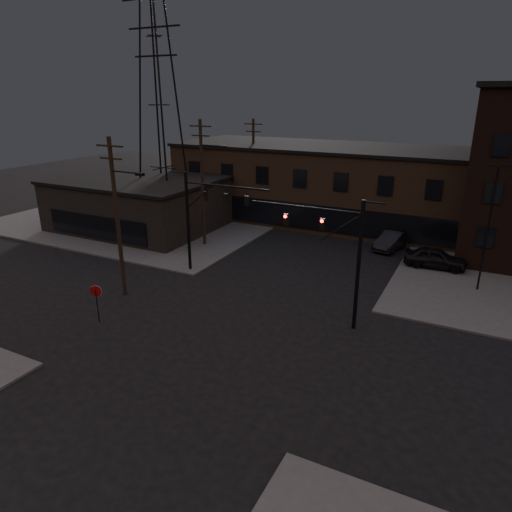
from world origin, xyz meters
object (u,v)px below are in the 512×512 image
(traffic_signal_far, at_px, (201,212))
(car_crossing, at_px, (392,240))
(stop_sign, at_px, (96,295))
(traffic_signal_near, at_px, (340,249))
(parked_car_lot_a, at_px, (435,258))

(traffic_signal_far, height_order, car_crossing, traffic_signal_far)
(stop_sign, height_order, car_crossing, stop_sign)
(traffic_signal_near, relative_size, car_crossing, 1.60)
(traffic_signal_near, height_order, traffic_signal_far, same)
(traffic_signal_near, bearing_deg, traffic_signal_far, 163.83)
(traffic_signal_far, distance_m, parked_car_lot_a, 19.25)
(traffic_signal_near, xyz_separation_m, traffic_signal_far, (-12.07, 3.50, 0.08))
(traffic_signal_near, bearing_deg, car_crossing, 89.50)
(stop_sign, relative_size, parked_car_lot_a, 0.51)
(car_crossing, bearing_deg, traffic_signal_near, -76.89)
(car_crossing, bearing_deg, traffic_signal_far, -119.63)
(stop_sign, distance_m, parked_car_lot_a, 26.14)
(traffic_signal_near, height_order, car_crossing, traffic_signal_near)
(stop_sign, xyz_separation_m, car_crossing, (13.50, 22.98, -1.02))
(traffic_signal_far, height_order, parked_car_lot_a, traffic_signal_far)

